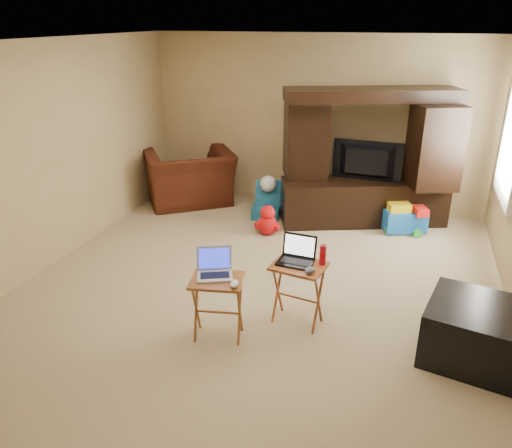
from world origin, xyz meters
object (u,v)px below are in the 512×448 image
(tray_table_left, at_px, (218,308))
(laptop_right, at_px, (295,252))
(ottoman, at_px, (474,332))
(water_bottle, at_px, (323,255))
(push_toy, at_px, (405,217))
(laptop_left, at_px, (214,265))
(television, at_px, (366,162))
(recliner, at_px, (189,177))
(tray_table_right, at_px, (298,294))
(child_rocker, at_px, (266,200))
(mouse_right, at_px, (310,270))
(plush_toy, at_px, (268,220))
(entertainment_center, at_px, (367,159))
(mouse_left, at_px, (235,284))

(tray_table_left, height_order, laptop_right, laptop_right)
(ottoman, distance_m, water_bottle, 1.43)
(push_toy, xyz_separation_m, laptop_left, (-1.54, -2.96, 0.50))
(television, bearing_deg, recliner, 1.75)
(push_toy, relative_size, tray_table_right, 0.92)
(child_rocker, bearing_deg, tray_table_right, -78.04)
(television, xyz_separation_m, recliner, (-2.66, 0.05, -0.47))
(ottoman, bearing_deg, mouse_right, -177.77)
(push_toy, bearing_deg, tray_table_right, -130.82)
(ottoman, xyz_separation_m, tray_table_left, (-2.17, -0.38, 0.05))
(plush_toy, bearing_deg, push_toy, 20.01)
(push_toy, bearing_deg, ottoman, -97.60)
(laptop_right, bearing_deg, television, 86.86)
(ottoman, height_order, laptop_left, laptop_left)
(water_bottle, bearing_deg, recliner, 133.94)
(entertainment_center, height_order, water_bottle, entertainment_center)
(entertainment_center, bearing_deg, child_rocker, 168.15)
(television, distance_m, push_toy, 0.90)
(child_rocker, distance_m, tray_table_right, 2.73)
(recliner, distance_m, mouse_left, 3.78)
(child_rocker, bearing_deg, entertainment_center, -1.96)
(tray_table_right, distance_m, water_bottle, 0.45)
(television, height_order, recliner, television)
(television, xyz_separation_m, laptop_left, (-0.96, -3.10, -0.18))
(tray_table_right, bearing_deg, ottoman, 6.98)
(laptop_left, height_order, water_bottle, laptop_left)
(laptop_left, relative_size, mouse_left, 2.58)
(push_toy, distance_m, laptop_left, 3.38)
(plush_toy, relative_size, water_bottle, 2.19)
(laptop_left, distance_m, laptop_right, 0.75)
(laptop_right, distance_m, mouse_right, 0.24)
(entertainment_center, height_order, mouse_right, entertainment_center)
(child_rocker, bearing_deg, laptop_left, -93.06)
(television, height_order, laptop_left, television)
(push_toy, xyz_separation_m, mouse_left, (-1.32, -3.06, 0.41))
(laptop_right, relative_size, water_bottle, 1.70)
(child_rocker, relative_size, laptop_left, 1.67)
(ottoman, distance_m, tray_table_right, 1.54)
(tray_table_left, bearing_deg, ottoman, -0.76)
(tray_table_right, height_order, laptop_right, laptop_right)
(tray_table_right, bearing_deg, entertainment_center, 93.17)
(television, distance_m, tray_table_left, 3.31)
(plush_toy, xyz_separation_m, ottoman, (2.40, -1.98, 0.04))
(tray_table_left, xyz_separation_m, water_bottle, (0.83, 0.52, 0.41))
(mouse_right, relative_size, water_bottle, 0.66)
(laptop_left, bearing_deg, tray_table_right, 8.85)
(water_bottle, bearing_deg, mouse_right, -109.29)
(television, xyz_separation_m, child_rocker, (-1.36, -0.17, -0.63))
(entertainment_center, bearing_deg, water_bottle, -112.86)
(television, xyz_separation_m, ottoman, (1.24, -2.75, -0.64))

